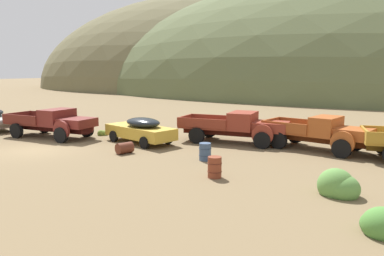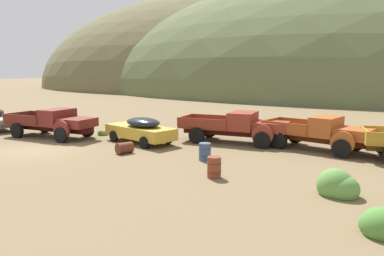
{
  "view_description": "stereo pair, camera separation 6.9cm",
  "coord_description": "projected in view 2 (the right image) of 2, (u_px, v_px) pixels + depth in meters",
  "views": [
    {
      "loc": [
        16.96,
        -13.87,
        4.38
      ],
      "look_at": [
        7.11,
        5.01,
        1.06
      ],
      "focal_mm": 34.94,
      "sensor_mm": 36.0,
      "label": 1
    },
    {
      "loc": [
        17.02,
        -13.83,
        4.38
      ],
      "look_at": [
        7.11,
        5.01,
        1.06
      ],
      "focal_mm": 34.94,
      "sensor_mm": 36.0,
      "label": 2
    }
  ],
  "objects": [
    {
      "name": "truck_oxide_orange",
      "position": [
        324.0,
        133.0,
        20.24
      ],
      "size": [
        6.0,
        3.39,
        1.89
      ],
      "rotation": [
        0.0,
        0.0,
        -0.22
      ],
      "color": "#51220D",
      "rests_on": "ground"
    },
    {
      "name": "hill_distant",
      "position": [
        210.0,
        88.0,
        91.91
      ],
      "size": [
        93.87,
        61.99,
        43.98
      ],
      "primitive_type": "ellipsoid",
      "color": "brown",
      "rests_on": "ground"
    },
    {
      "name": "bush_near_barrel",
      "position": [
        102.0,
        134.0,
        25.24
      ],
      "size": [
        0.64,
        0.62,
        0.47
      ],
      "color": "olive",
      "rests_on": "ground"
    },
    {
      "name": "hill_far_left",
      "position": [
        367.0,
        93.0,
        69.92
      ],
      "size": [
        119.42,
        65.09,
        43.41
      ],
      "primitive_type": "ellipsoid",
      "color": "#56603D",
      "rests_on": "ground"
    },
    {
      "name": "bush_back_edge",
      "position": [
        381.0,
        226.0,
        10.01
      ],
      "size": [
        1.19,
        1.11,
        0.99
      ],
      "color": "#4C8438",
      "rests_on": "ground"
    },
    {
      "name": "bush_front_left",
      "position": [
        338.0,
        187.0,
        13.1
      ],
      "size": [
        1.47,
        1.18,
        1.23
      ],
      "color": "#5B8E42",
      "rests_on": "ground"
    },
    {
      "name": "truck_oxblood",
      "position": [
        57.0,
        123.0,
        24.12
      ],
      "size": [
        6.36,
        2.72,
        1.89
      ],
      "rotation": [
        0.0,
        0.0,
        0.03
      ],
      "color": "black",
      "rests_on": "ground"
    },
    {
      "name": "oil_drum_by_truck",
      "position": [
        205.0,
        152.0,
        18.2
      ],
      "size": [
        0.62,
        0.62,
        0.86
      ],
      "color": "#384C6B",
      "rests_on": "ground"
    },
    {
      "name": "car_faded_yellow",
      "position": [
        139.0,
        129.0,
        22.61
      ],
      "size": [
        5.3,
        3.03,
        1.57
      ],
      "rotation": [
        0.0,
        0.0,
        2.86
      ],
      "color": "gold",
      "rests_on": "ground"
    },
    {
      "name": "ground_plane",
      "position": [
        36.0,
        150.0,
        20.6
      ],
      "size": [
        300.0,
        300.0,
        0.0
      ],
      "primitive_type": "plane",
      "color": "brown"
    },
    {
      "name": "truck_rust_red",
      "position": [
        241.0,
        127.0,
        22.37
      ],
      "size": [
        6.64,
        2.89,
        1.89
      ],
      "rotation": [
        0.0,
        0.0,
        0.08
      ],
      "color": "#42140D",
      "rests_on": "ground"
    },
    {
      "name": "oil_drum_foreground",
      "position": [
        214.0,
        167.0,
        15.28
      ],
      "size": [
        0.61,
        0.61,
        0.87
      ],
      "color": "brown",
      "rests_on": "ground"
    },
    {
      "name": "oil_drum_tipped",
      "position": [
        125.0,
        148.0,
        19.73
      ],
      "size": [
        0.83,
        0.99,
        0.59
      ],
      "color": "#5B2819",
      "rests_on": "ground"
    }
  ]
}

